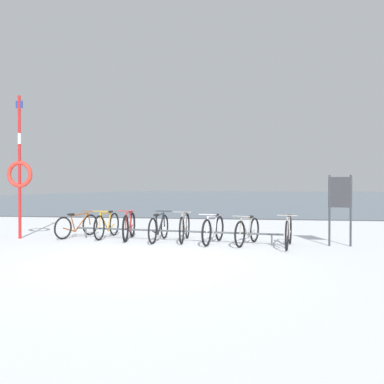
# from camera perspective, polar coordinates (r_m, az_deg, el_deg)

# --- Properties ---
(ground) EXTENTS (80.00, 132.00, 0.08)m
(ground) POSITION_cam_1_polar(r_m,az_deg,el_deg) (61.22, 6.05, -0.66)
(ground) COLOR silver
(bike_rack) EXTENTS (5.76, 0.85, 0.31)m
(bike_rack) POSITION_cam_1_polar(r_m,az_deg,el_deg) (10.18, -2.99, -5.92)
(bike_rack) COLOR #4C5156
(bike_rack) RESTS_ON ground
(bicycle_0) EXTENTS (0.69, 1.60, 0.74)m
(bicycle_0) POSITION_cam_1_polar(r_m,az_deg,el_deg) (11.50, -16.88, -4.86)
(bicycle_0) COLOR black
(bicycle_0) RESTS_ON ground
(bicycle_1) EXTENTS (0.46, 1.75, 0.80)m
(bicycle_1) POSITION_cam_1_polar(r_m,az_deg,el_deg) (11.11, -12.67, -4.90)
(bicycle_1) COLOR black
(bicycle_1) RESTS_ON ground
(bicycle_2) EXTENTS (0.46, 1.72, 0.83)m
(bicycle_2) POSITION_cam_1_polar(r_m,az_deg,el_deg) (10.67, -9.45, -5.07)
(bicycle_2) COLOR black
(bicycle_2) RESTS_ON ground
(bicycle_3) EXTENTS (0.46, 1.74, 0.79)m
(bicycle_3) POSITION_cam_1_polar(r_m,az_deg,el_deg) (10.24, -5.00, -5.39)
(bicycle_3) COLOR black
(bicycle_3) RESTS_ON ground
(bicycle_4) EXTENTS (0.46, 1.79, 0.82)m
(bicycle_4) POSITION_cam_1_polar(r_m,az_deg,el_deg) (10.19, -1.11, -5.34)
(bicycle_4) COLOR black
(bicycle_4) RESTS_ON ground
(bicycle_5) EXTENTS (0.55, 1.71, 0.79)m
(bicycle_5) POSITION_cam_1_polar(r_m,az_deg,el_deg) (9.80, 3.23, -5.68)
(bicycle_5) COLOR black
(bicycle_5) RESTS_ON ground
(bicycle_6) EXTENTS (0.70, 1.58, 0.76)m
(bicycle_6) POSITION_cam_1_polar(r_m,az_deg,el_deg) (9.67, 8.35, -5.85)
(bicycle_6) COLOR black
(bicycle_6) RESTS_ON ground
(bicycle_7) EXTENTS (0.49, 1.76, 0.81)m
(bicycle_7) POSITION_cam_1_polar(r_m,az_deg,el_deg) (9.48, 14.33, -5.85)
(bicycle_7) COLOR black
(bicycle_7) RESTS_ON ground
(info_sign) EXTENTS (0.55, 0.07, 1.75)m
(info_sign) POSITION_cam_1_polar(r_m,az_deg,el_deg) (9.98, 21.40, -0.93)
(info_sign) COLOR #33383D
(info_sign) RESTS_ON ground
(rescue_post) EXTENTS (0.76, 0.12, 4.03)m
(rescue_post) POSITION_cam_1_polar(r_m,az_deg,el_deg) (11.74, -24.52, 2.93)
(rescue_post) COLOR red
(rescue_post) RESTS_ON ground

